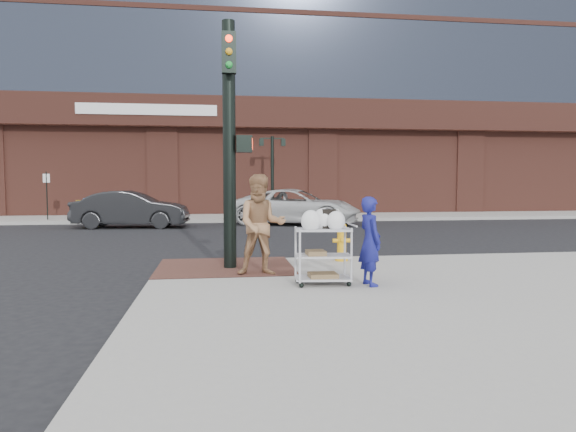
{
  "coord_description": "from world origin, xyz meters",
  "views": [
    {
      "loc": [
        -0.74,
        -9.77,
        1.96
      ],
      "look_at": [
        0.64,
        0.29,
        1.25
      ],
      "focal_mm": 32.0,
      "sensor_mm": 36.0,
      "label": 1
    }
  ],
  "objects": [
    {
      "name": "minivan_white",
      "position": [
        2.71,
        12.63,
        0.78
      ],
      "size": [
        6.21,
        4.57,
        1.57
      ],
      "primitive_type": "imported",
      "rotation": [
        0.0,
        0.0,
        1.18
      ],
      "color": "silver",
      "rests_on": "ground"
    },
    {
      "name": "ground",
      "position": [
        0.0,
        0.0,
        0.0
      ],
      "size": [
        220.0,
        220.0,
        0.0
      ],
      "primitive_type": "plane",
      "color": "black",
      "rests_on": "ground"
    },
    {
      "name": "pedestrian_tan",
      "position": [
        0.08,
        -0.08,
        1.11
      ],
      "size": [
        0.96,
        0.76,
        1.93
      ],
      "primitive_type": "imported",
      "rotation": [
        0.0,
        0.0,
        -0.03
      ],
      "color": "#996C48",
      "rests_on": "sidewalk_near"
    },
    {
      "name": "newsbox_blue",
      "position": [
        -6.78,
        15.45,
        0.63
      ],
      "size": [
        0.43,
        0.4,
        0.96
      ],
      "primitive_type": "cube",
      "rotation": [
        0.0,
        0.0,
        -0.09
      ],
      "color": "#1B50B2",
      "rests_on": "sidewalk_far"
    },
    {
      "name": "bank_building",
      "position": [
        5.0,
        31.0,
        14.15
      ],
      "size": [
        42.0,
        26.0,
        28.0
      ],
      "primitive_type": "cube",
      "color": "brown",
      "rests_on": "sidewalk_far"
    },
    {
      "name": "sedan_dark",
      "position": [
        -4.29,
        12.05,
        0.76
      ],
      "size": [
        4.73,
        1.96,
        1.52
      ],
      "primitive_type": "imported",
      "rotation": [
        0.0,
        0.0,
        1.49
      ],
      "color": "black",
      "rests_on": "ground"
    },
    {
      "name": "newsbox_yellow",
      "position": [
        -7.04,
        15.02,
        0.59
      ],
      "size": [
        0.46,
        0.44,
        0.88
      ],
      "primitive_type": "cube",
      "rotation": [
        0.0,
        0.0,
        0.34
      ],
      "color": "gold",
      "rests_on": "sidewalk_far"
    },
    {
      "name": "woman_blue",
      "position": [
        1.84,
        -1.3,
        0.92
      ],
      "size": [
        0.46,
        0.61,
        1.53
      ],
      "primitive_type": "imported",
      "rotation": [
        0.0,
        0.0,
        1.75
      ],
      "color": "navy",
      "rests_on": "sidewalk_near"
    },
    {
      "name": "fire_hydrant",
      "position": [
        2.01,
        1.4,
        0.59
      ],
      "size": [
        0.41,
        0.28,
        0.86
      ],
      "color": "#E9A513",
      "rests_on": "sidewalk_near"
    },
    {
      "name": "parking_sign",
      "position": [
        -8.5,
        15.0,
        1.25
      ],
      "size": [
        0.05,
        0.05,
        2.2
      ],
      "primitive_type": "cylinder",
      "color": "black",
      "rests_on": "sidewalk_far"
    },
    {
      "name": "brick_curb_ramp",
      "position": [
        -0.6,
        0.9,
        0.16
      ],
      "size": [
        2.8,
        2.4,
        0.01
      ],
      "primitive_type": "cube",
      "color": "#4E2924",
      "rests_on": "sidewalk_near"
    },
    {
      "name": "lamp_post",
      "position": [
        2.0,
        16.0,
        2.62
      ],
      "size": [
        1.32,
        0.22,
        4.0
      ],
      "color": "black",
      "rests_on": "sidewalk_far"
    },
    {
      "name": "newsbox_red",
      "position": [
        -5.99,
        15.21,
        0.66
      ],
      "size": [
        0.54,
        0.52,
        1.02
      ],
      "primitive_type": "cube",
      "rotation": [
        0.0,
        0.0,
        0.37
      ],
      "color": "red",
      "rests_on": "sidewalk_far"
    },
    {
      "name": "utility_cart",
      "position": [
        1.05,
        -1.15,
        0.75
      ],
      "size": [
        1.0,
        0.63,
        1.32
      ],
      "color": "#B2B2B8",
      "rests_on": "sidewalk_near"
    },
    {
      "name": "traffic_signal_pole",
      "position": [
        -0.48,
        0.77,
        2.83
      ],
      "size": [
        0.61,
        0.51,
        5.0
      ],
      "color": "black",
      "rests_on": "sidewalk_near"
    },
    {
      "name": "sidewalk_far",
      "position": [
        12.5,
        32.0,
        0.07
      ],
      "size": [
        65.0,
        36.0,
        0.15
      ],
      "primitive_type": "cube",
      "color": "gray",
      "rests_on": "ground"
    }
  ]
}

